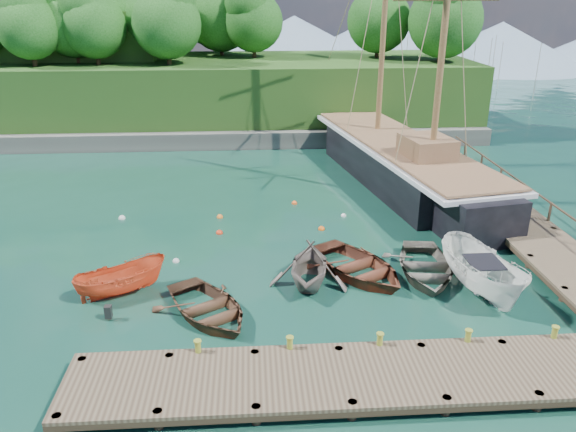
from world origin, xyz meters
name	(u,v)px	position (x,y,z in m)	size (l,w,h in m)	color
ground	(305,287)	(0.00, 0.00, 0.00)	(160.00, 160.00, 0.00)	#143C2D
dock_near	(389,375)	(2.00, -6.50, 0.43)	(20.00, 3.20, 1.10)	#483829
dock_east	(503,210)	(11.50, 7.00, 0.43)	(3.20, 24.00, 1.10)	#483829
bollard_0	(199,367)	(-4.00, -5.10, 0.00)	(0.26, 0.26, 0.45)	olive
bollard_1	(290,363)	(-1.00, -5.10, 0.00)	(0.26, 0.26, 0.45)	olive
bollard_2	(378,360)	(2.00, -5.10, 0.00)	(0.26, 0.26, 0.45)	olive
bollard_3	(465,356)	(5.00, -5.10, 0.00)	(0.26, 0.26, 0.45)	olive
bollard_4	(551,352)	(8.00, -5.10, 0.00)	(0.26, 0.26, 0.45)	olive
rowboat_0	(208,316)	(-3.90, -1.97, 0.00)	(3.32, 4.65, 0.96)	#4F3322
rowboat_1	(309,284)	(0.19, 0.30, 0.00)	(3.34, 3.87, 2.04)	#6F635B
rowboat_2	(357,275)	(2.40, 0.97, 0.00)	(3.70, 5.17, 1.07)	#5C2E1E
rowboat_3	(424,275)	(5.34, 0.78, 0.00)	(3.49, 4.89, 1.01)	#605B51
motorboat_orange	(123,293)	(-7.52, 0.02, 0.00)	(1.42, 3.79, 1.46)	#DC5129
cabin_boat_white	(480,293)	(7.14, -0.93, 0.00)	(2.01, 5.35, 2.07)	white
schooner	(400,166)	(7.42, 13.41, 1.12)	(8.55, 27.48, 20.28)	black
mooring_buoy_0	(176,262)	(-5.68, 2.79, 0.00)	(0.32, 0.32, 0.32)	silver
mooring_buoy_1	(219,233)	(-3.84, 5.89, 0.00)	(0.36, 0.36, 0.36)	red
mooring_buoy_2	(321,230)	(1.44, 6.04, 0.00)	(0.35, 0.35, 0.35)	orange
mooring_buoy_3	(343,216)	(2.88, 7.80, 0.00)	(0.30, 0.30, 0.30)	white
mooring_buoy_4	(220,218)	(-3.91, 8.06, 0.00)	(0.35, 0.35, 0.35)	orange
mooring_buoy_5	(294,204)	(0.34, 9.92, 0.00)	(0.33, 0.33, 0.33)	#F8591A
mooring_buoy_6	(122,219)	(-9.23, 8.25, 0.00)	(0.37, 0.37, 0.37)	silver
mooring_buoy_7	(342,250)	(2.11, 3.51, 0.00)	(0.34, 0.34, 0.34)	#F02800
headland	(127,64)	(-12.88, 31.36, 5.54)	(51.00, 19.31, 12.90)	#474744
distant_ridge	(290,40)	(4.30, 70.00, 4.35)	(117.00, 40.00, 10.00)	#728CA5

